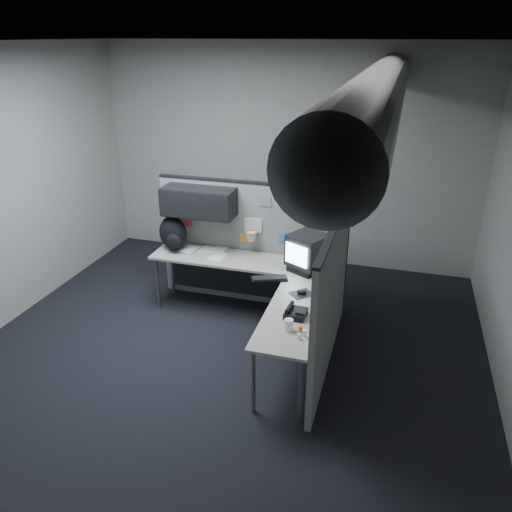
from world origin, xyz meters
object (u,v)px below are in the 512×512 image
(monitor, at_px, (307,252))
(backpack, at_px, (173,234))
(desk, at_px, (256,280))
(phone, at_px, (295,313))
(keyboard, at_px, (269,279))

(monitor, xyz_separation_m, backpack, (-1.76, 0.13, -0.01))
(desk, xyz_separation_m, monitor, (0.57, 0.20, 0.35))
(desk, height_order, monitor, monitor)
(monitor, height_order, phone, monitor)
(backpack, bearing_deg, monitor, -10.88)
(monitor, height_order, backpack, same)
(keyboard, height_order, phone, phone)
(phone, xyz_separation_m, backpack, (-1.85, 1.18, 0.18))
(desk, height_order, phone, phone)
(backpack, bearing_deg, desk, -21.97)
(keyboard, distance_m, phone, 0.82)
(keyboard, distance_m, backpack, 1.50)
(monitor, height_order, keyboard, monitor)
(keyboard, xyz_separation_m, backpack, (-1.40, 0.50, 0.20))
(phone, bearing_deg, monitor, 108.47)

